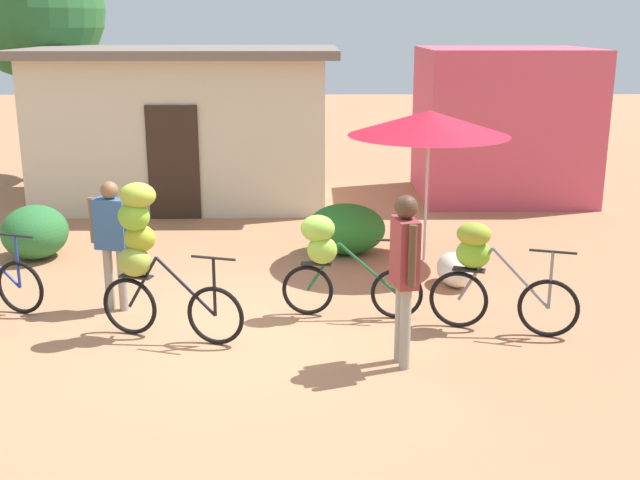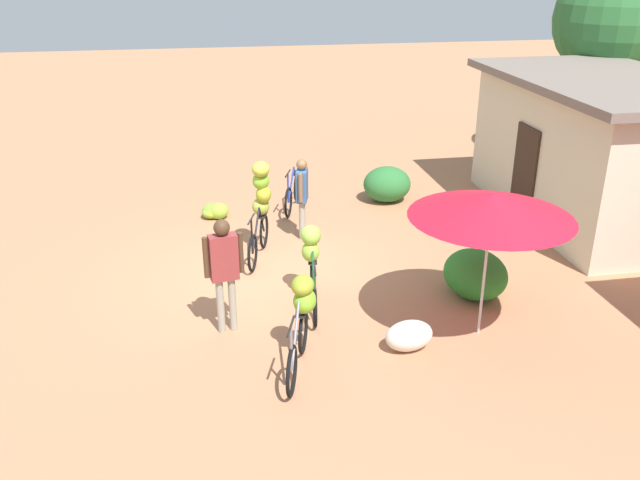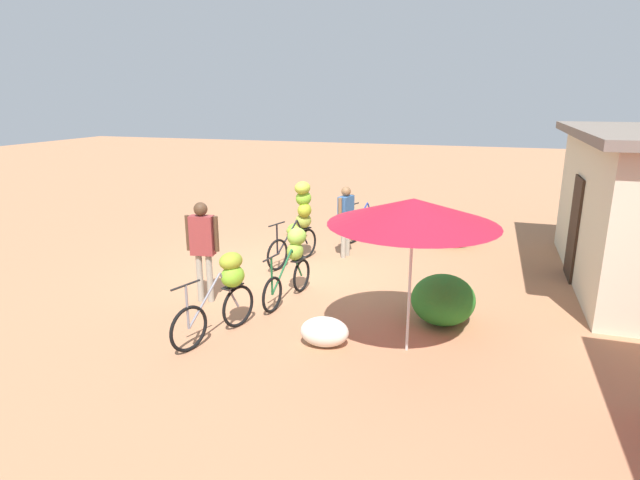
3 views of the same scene
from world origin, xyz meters
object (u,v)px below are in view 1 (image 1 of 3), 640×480
building_low (186,124)px  produce_sack (455,270)px  bicycle_center_loaded (332,257)px  bicycle_near_pile (146,250)px  market_umbrella (429,123)px  person_vendor (112,233)px  person_bystander (405,262)px  bicycle_by_shop (486,268)px  tree_behind_building (33,10)px  shop_pink (502,123)px

building_low → produce_sack: building_low is taller
bicycle_center_loaded → bicycle_near_pile: bearing=-163.7°
market_umbrella → person_vendor: size_ratio=1.44×
bicycle_center_loaded → person_bystander: size_ratio=0.94×
bicycle_center_loaded → bicycle_by_shop: (1.71, -0.43, -0.01)m
tree_behind_building → bicycle_near_pile: 10.34m
bicycle_center_loaded → person_vendor: (-2.60, 0.26, 0.23)m
market_umbrella → produce_sack: market_umbrella is taller
shop_pink → produce_sack: (-1.87, -5.58, -1.23)m
bicycle_near_pile → person_vendor: (-0.57, 0.85, -0.04)m
market_umbrella → person_bystander: 3.82m
produce_sack → person_bystander: size_ratio=0.40×
tree_behind_building → bicycle_near_pile: (4.06, -9.14, -2.60)m
person_bystander → produce_sack: bearing=68.7°
produce_sack → bicycle_near_pile: bearing=-155.3°
bicycle_center_loaded → person_bystander: (0.68, -1.38, 0.36)m
tree_behind_building → market_umbrella: size_ratio=2.24×
tree_behind_building → person_vendor: size_ratio=3.23×
person_bystander → person_vendor: bearing=153.5°
shop_pink → bicycle_center_loaded: (-3.52, -6.69, -0.71)m
market_umbrella → bicycle_center_loaded: 2.95m
market_umbrella → bicycle_by_shop: bearing=-83.7°
shop_pink → tree_behind_building: size_ratio=0.62×
shop_pink → market_umbrella: bearing=-115.4°
bicycle_by_shop → produce_sack: 1.62m
building_low → bicycle_by_shop: building_low is taller
shop_pink → person_bystander: 8.56m
bicycle_near_pile → bicycle_by_shop: size_ratio=1.09×
bicycle_by_shop → person_bystander: bearing=-137.2°
market_umbrella → bicycle_near_pile: market_umbrella is taller
building_low → shop_pink: bearing=2.6°
bicycle_center_loaded → person_vendor: bearing=174.4°
building_low → person_vendor: 6.18m
tree_behind_building → produce_sack: 11.27m
bicycle_by_shop → person_vendor: size_ratio=1.00×
shop_pink → tree_behind_building: (-9.62, 1.86, 2.16)m
building_low → person_bystander: (3.33, -7.79, -0.38)m
bicycle_by_shop → person_vendor: (-4.31, 0.69, 0.24)m
building_low → bicycle_center_loaded: (2.65, -6.41, -0.74)m
tree_behind_building → market_umbrella: (7.51, -6.30, -1.60)m
tree_behind_building → produce_sack: bearing=-43.9°
market_umbrella → bicycle_by_shop: size_ratio=1.43×
bicycle_center_loaded → person_bystander: bearing=-63.7°
building_low → bicycle_near_pile: (0.61, -7.00, -0.47)m
bicycle_center_loaded → person_bystander: 1.58m
building_low → tree_behind_building: bearing=148.2°
shop_pink → produce_sack: shop_pink is taller
market_umbrella → building_low: bearing=134.3°
produce_sack → building_low: bearing=129.0°
shop_pink → market_umbrella: (-2.11, -4.43, 0.56)m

